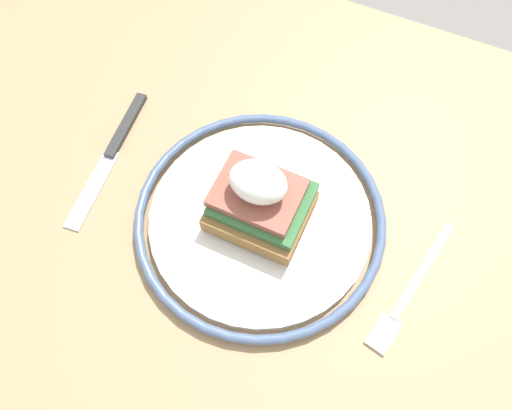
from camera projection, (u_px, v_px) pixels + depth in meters
ground_plane at (259, 346)px, 1.19m from camera, size 6.00×6.00×0.00m
dining_table at (261, 255)px, 0.64m from camera, size 1.09×0.70×0.72m
plate at (256, 216)px, 0.53m from camera, size 0.27×0.27×0.02m
sandwich at (257, 201)px, 0.50m from camera, size 0.10×0.08×0.08m
fork at (410, 291)px, 0.50m from camera, size 0.05×0.16×0.00m
knife at (114, 147)px, 0.58m from camera, size 0.04×0.19×0.01m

